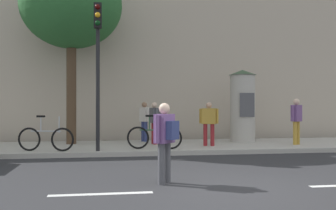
{
  "coord_description": "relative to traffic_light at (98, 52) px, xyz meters",
  "views": [
    {
      "loc": [
        -2.36,
        -6.96,
        1.53
      ],
      "look_at": [
        -0.9,
        2.0,
        1.55
      ],
      "focal_mm": 42.43,
      "sensor_mm": 36.0,
      "label": 1
    }
  ],
  "objects": [
    {
      "name": "building_backdrop",
      "position": [
        2.54,
        6.76,
        1.07
      ],
      "size": [
        36.0,
        5.0,
        8.45
      ],
      "primitive_type": "cube",
      "color": "#B7A893",
      "rests_on": "ground_plane"
    },
    {
      "name": "ground_plane",
      "position": [
        2.54,
        -5.24,
        -3.15
      ],
      "size": [
        80.0,
        80.0,
        0.0
      ],
      "primitive_type": "plane",
      "color": "#2B2B2D"
    },
    {
      "name": "pedestrian_near_pole",
      "position": [
        1.73,
        3.1,
        -2.12
      ],
      "size": [
        0.39,
        0.51,
        1.53
      ],
      "color": "navy",
      "rests_on": "sidewalk_curb"
    },
    {
      "name": "pedestrian_in_red_top",
      "position": [
        3.76,
        1.05,
        -2.12
      ],
      "size": [
        0.62,
        0.41,
        1.5
      ],
      "color": "maroon",
      "rests_on": "sidewalk_curb"
    },
    {
      "name": "street_tree",
      "position": [
        -0.98,
        2.54,
        1.99
      ],
      "size": [
        3.66,
        3.66,
        6.58
      ],
      "color": "#4C3826",
      "rests_on": "sidewalk_curb"
    },
    {
      "name": "lane_markings",
      "position": [
        2.54,
        -5.24,
        -3.15
      ],
      "size": [
        25.8,
        0.16,
        0.01
      ],
      "color": "silver",
      "rests_on": "ground_plane"
    },
    {
      "name": "sidewalk_curb",
      "position": [
        2.54,
        1.76,
        -3.07
      ],
      "size": [
        36.0,
        4.0,
        0.15
      ],
      "primitive_type": "cube",
      "color": "#B2ADA3",
      "rests_on": "ground_plane"
    },
    {
      "name": "pedestrian_in_dark_shirt",
      "position": [
        2.01,
        2.01,
        -2.1
      ],
      "size": [
        0.44,
        0.65,
        1.51
      ],
      "color": "maroon",
      "rests_on": "sidewalk_curb"
    },
    {
      "name": "pedestrian_in_light_jacket",
      "position": [
        6.96,
        1.01,
        -2.05
      ],
      "size": [
        0.49,
        0.43,
        1.64
      ],
      "color": "#B78C33",
      "rests_on": "sidewalk_curb"
    },
    {
      "name": "traffic_light",
      "position": [
        0.0,
        0.0,
        0.0
      ],
      "size": [
        0.24,
        0.45,
        4.47
      ],
      "color": "black",
      "rests_on": "sidewalk_curb"
    },
    {
      "name": "pedestrian_with_bag",
      "position": [
        1.37,
        -4.52,
        -2.21
      ],
      "size": [
        0.52,
        0.51,
        1.59
      ],
      "color": "#4C4C51",
      "rests_on": "ground_plane"
    },
    {
      "name": "bicycle_upright",
      "position": [
        1.77,
        0.32,
        -2.61
      ],
      "size": [
        1.73,
        0.49,
        1.09
      ],
      "color": "black",
      "rests_on": "sidewalk_curb"
    },
    {
      "name": "bicycle_leaning",
      "position": [
        -1.56,
        0.29,
        -2.61
      ],
      "size": [
        1.72,
        0.52,
        1.09
      ],
      "color": "black",
      "rests_on": "sidewalk_curb"
    },
    {
      "name": "poster_column",
      "position": [
        5.48,
        2.45,
        -1.59
      ],
      "size": [
        1.05,
        1.05,
        2.77
      ],
      "color": "#B2ADA3",
      "rests_on": "sidewalk_curb"
    }
  ]
}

